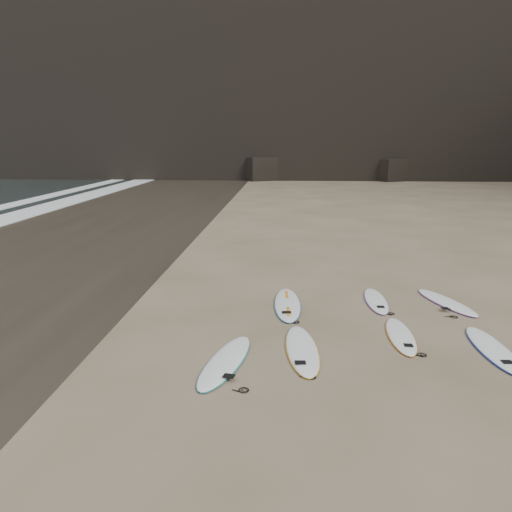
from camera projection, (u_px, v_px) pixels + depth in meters
The scene contains 9 objects.
ground at pixel (422, 345), 10.74m from camera, with size 240.00×240.00×0.00m, color #897559.
wet_sand at pixel (50, 244), 21.22m from camera, with size 12.00×200.00×0.01m, color #383026.
surfboard_0 at pixel (225, 361), 9.87m from camera, with size 0.63×2.62×0.09m, color white.
surfboard_1 at pixel (302, 349), 10.42m from camera, with size 0.63×2.63×0.09m, color white.
surfboard_2 at pixel (401, 335), 11.17m from camera, with size 0.54×2.25×0.08m, color white.
surfboard_3 at pixel (493, 349), 10.43m from camera, with size 0.61×2.54×0.09m, color white.
surfboard_5 at pixel (287, 304), 13.28m from camera, with size 0.67×2.79×0.10m, color white.
surfboard_6 at pixel (376, 300), 13.60m from camera, with size 0.55×2.27×0.08m, color white.
surfboard_7 at pixel (446, 302), 13.46m from camera, with size 0.59×2.46×0.09m, color white.
Camera 1 is at (-2.98, -10.22, 4.31)m, focal length 35.00 mm.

